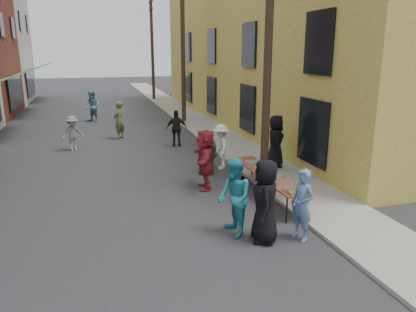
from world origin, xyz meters
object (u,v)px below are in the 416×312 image
utility_pole_near (268,43)px  guest_front_c (234,197)px  guest_front_a (265,201)px  serving_table (267,174)px  utility_pole_far (152,47)px  catering_tray_sausage (294,190)px  utility_pole_mid (183,46)px  server (276,141)px

utility_pole_near → guest_front_c: (-2.32, -3.51, -3.56)m
utility_pole_near → guest_front_a: size_ratio=4.63×
serving_table → guest_front_c: bearing=-130.4°
utility_pole_far → catering_tray_sausage: utility_pole_far is taller
catering_tray_sausage → guest_front_a: guest_front_a is taller
utility_pole_far → catering_tray_sausage: 27.30m
utility_pole_mid → catering_tray_sausage: size_ratio=18.00×
utility_pole_mid → guest_front_c: bearing=-98.5°
serving_table → guest_front_a: guest_front_a is taller
catering_tray_sausage → guest_front_a: 1.59m
serving_table → catering_tray_sausage: catering_tray_sausage is taller
guest_front_a → server: server is taller
serving_table → guest_front_c: guest_front_c is taller
utility_pole_near → catering_tray_sausage: bearing=-99.6°
guest_front_c → utility_pole_far: bearing=172.8°
utility_pole_far → server: (1.00, -22.73, -3.44)m
utility_pole_far → catering_tray_sausage: (-0.52, -27.05, -3.71)m
utility_pole_far → serving_table: (-0.52, -25.40, -3.79)m
utility_pole_near → guest_front_c: 5.51m
utility_pole_mid → catering_tray_sausage: (-0.52, -15.05, -3.71)m
utility_pole_near → serving_table: (-0.52, -1.40, -3.79)m
utility_pole_mid → server: (1.00, -10.73, -3.44)m
utility_pole_near → guest_front_a: (-1.75, -4.02, -3.53)m
serving_table → server: size_ratio=2.09×
serving_table → guest_front_a: (-1.24, -2.63, 0.26)m
utility_pole_near → catering_tray_sausage: size_ratio=18.00×
utility_pole_mid → serving_table: bearing=-92.2°
utility_pole_near → guest_front_a: utility_pole_near is taller
serving_table → server: bearing=60.4°
utility_pole_mid → utility_pole_far: bearing=90.0°
utility_pole_far → serving_table: utility_pole_far is taller
catering_tray_sausage → guest_front_a: (-1.24, -0.98, 0.18)m
catering_tray_sausage → guest_front_c: bearing=-165.5°
serving_table → catering_tray_sausage: 1.65m
server → utility_pole_mid: bearing=20.9°
utility_pole_far → guest_front_a: utility_pole_far is taller
guest_front_a → server: bearing=170.7°
guest_front_c → server: 5.82m
guest_front_a → serving_table: bearing=172.9°
serving_table → catering_tray_sausage: bearing=-90.0°
utility_pole_near → server: bearing=51.8°
utility_pole_mid → utility_pole_far: (0.00, 12.00, 0.00)m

